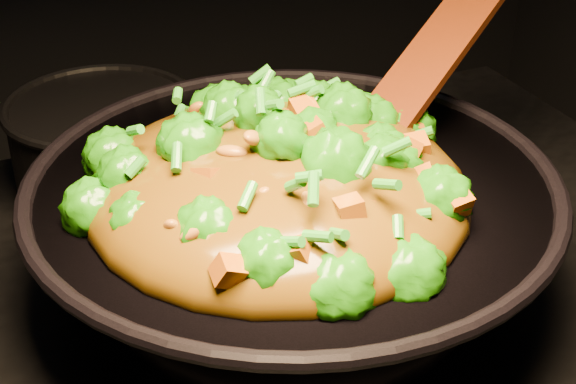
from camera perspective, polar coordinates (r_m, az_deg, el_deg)
name	(u,v)px	position (r m, az deg, el deg)	size (l,w,h in m)	color
wok	(292,244)	(0.82, 0.28, -3.35)	(0.47, 0.47, 0.13)	black
stir_fry	(278,141)	(0.74, -0.66, 3.29)	(0.33, 0.33, 0.11)	#217D08
spatula	(418,75)	(0.86, 8.40, 7.47)	(0.36, 0.05, 0.01)	#340F07
back_pot	(105,148)	(1.02, -11.76, 2.82)	(0.21, 0.21, 0.12)	black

